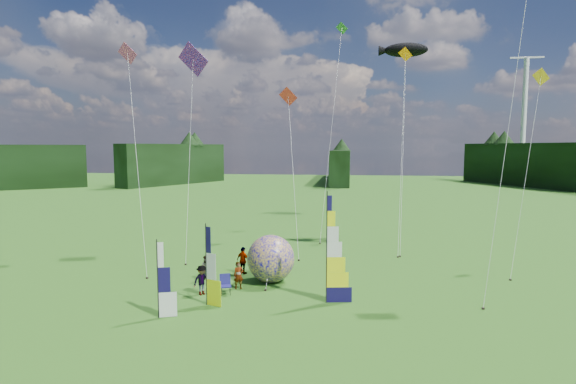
# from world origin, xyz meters

# --- Properties ---
(ground) EXTENTS (220.00, 220.00, 0.00)m
(ground) POSITION_xyz_m (0.00, 0.00, 0.00)
(ground) COLOR #397619
(ground) RESTS_ON ground
(treeline_ring) EXTENTS (210.00, 210.00, 8.00)m
(treeline_ring) POSITION_xyz_m (0.00, 0.00, 4.00)
(treeline_ring) COLOR #193517
(treeline_ring) RESTS_ON ground
(turbine_right) EXTENTS (8.00, 1.20, 30.00)m
(turbine_right) POSITION_xyz_m (45.00, 102.00, 15.00)
(turbine_right) COLOR silver
(turbine_right) RESTS_ON ground
(feather_banner_main) EXTENTS (1.45, 0.36, 5.43)m
(feather_banner_main) POSITION_xyz_m (1.05, 3.26, 2.72)
(feather_banner_main) COLOR #140E45
(feather_banner_main) RESTS_ON ground
(side_banner_left) EXTENTS (1.05, 0.46, 3.94)m
(side_banner_left) POSITION_xyz_m (-4.81, 2.14, 1.97)
(side_banner_left) COLOR #FAFF0F
(side_banner_left) RESTS_ON ground
(side_banner_far) EXTENTS (1.01, 0.44, 3.52)m
(side_banner_far) POSITION_xyz_m (-6.45, 0.17, 1.76)
(side_banner_far) COLOR white
(side_banner_far) RESTS_ON ground
(bol_inflatable) EXTENTS (2.96, 2.96, 2.75)m
(bol_inflatable) POSITION_xyz_m (-2.33, 6.32, 1.38)
(bol_inflatable) COLOR #050094
(bol_inflatable) RESTS_ON ground
(spectator_a) EXTENTS (0.66, 0.58, 1.51)m
(spectator_a) POSITION_xyz_m (-3.87, 4.83, 0.76)
(spectator_a) COLOR #66594C
(spectator_a) RESTS_ON ground
(spectator_b) EXTENTS (0.80, 0.56, 1.49)m
(spectator_b) POSITION_xyz_m (-6.09, 5.98, 0.75)
(spectator_b) COLOR #66594C
(spectator_b) RESTS_ON ground
(spectator_c) EXTENTS (0.95, 1.03, 1.59)m
(spectator_c) POSITION_xyz_m (-5.54, 3.58, 0.79)
(spectator_c) COLOR #66594C
(spectator_c) RESTS_ON ground
(spectator_d) EXTENTS (1.06, 0.85, 1.69)m
(spectator_d) POSITION_xyz_m (-4.32, 7.73, 0.84)
(spectator_d) COLOR #66594C
(spectator_d) RESTS_ON ground
(camp_chair) EXTENTS (0.80, 0.80, 1.07)m
(camp_chair) POSITION_xyz_m (-4.31, 3.77, 0.54)
(camp_chair) COLOR navy
(camp_chair) RESTS_ON ground
(kite_whale) EXTENTS (6.77, 15.77, 18.69)m
(kite_whale) POSITION_xyz_m (6.43, 19.25, 9.35)
(kite_whale) COLOR black
(kite_whale) RESTS_ON ground
(kite_rainbow_delta) EXTENTS (7.73, 11.39, 16.74)m
(kite_rainbow_delta) POSITION_xyz_m (-9.30, 12.31, 8.37)
(kite_rainbow_delta) COLOR #EF2C54
(kite_rainbow_delta) RESTS_ON ground
(kite_parafoil) EXTENTS (6.95, 9.07, 20.30)m
(kite_parafoil) POSITION_xyz_m (10.31, 6.11, 10.15)
(kite_parafoil) COLOR #AE2B1C
(kite_parafoil) RESTS_ON ground
(small_kite_red) EXTENTS (4.77, 11.57, 13.53)m
(small_kite_red) POSITION_xyz_m (-2.27, 15.84, 6.77)
(small_kite_red) COLOR red
(small_kite_red) RESTS_ON ground
(small_kite_orange) EXTENTS (4.85, 11.88, 16.99)m
(small_kite_orange) POSITION_xyz_m (6.20, 18.04, 8.50)
(small_kite_orange) COLOR #FF9000
(small_kite_orange) RESTS_ON ground
(small_kite_yellow) EXTENTS (5.86, 7.88, 13.47)m
(small_kite_yellow) POSITION_xyz_m (13.14, 11.25, 6.73)
(small_kite_yellow) COLOR yellow
(small_kite_yellow) RESTS_ON ground
(small_kite_pink) EXTENTS (8.09, 10.27, 15.92)m
(small_kite_pink) POSITION_xyz_m (-11.88, 9.34, 7.96)
(small_kite_pink) COLOR #DA4B81
(small_kite_pink) RESTS_ON ground
(small_kite_green) EXTENTS (5.51, 14.32, 21.03)m
(small_kite_green) POSITION_xyz_m (0.44, 23.06, 10.51)
(small_kite_green) COLOR green
(small_kite_green) RESTS_ON ground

